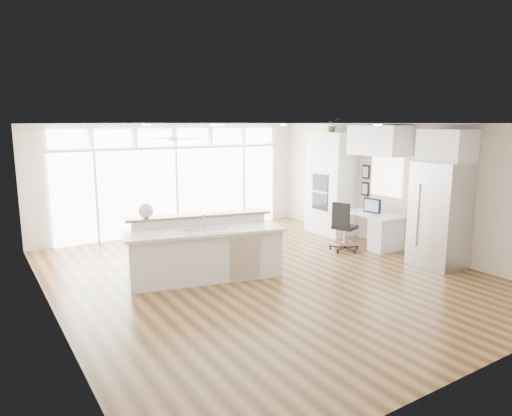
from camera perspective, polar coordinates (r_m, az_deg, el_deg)
floor at (r=8.37m, az=0.93°, el=-8.41°), size 7.00×8.00×0.02m
ceiling at (r=7.92m, az=0.99°, el=10.50°), size 7.00×8.00×0.02m
wall_back at (r=11.54m, az=-10.10°, el=3.61°), size 7.00×0.04×2.70m
wall_front at (r=5.26m, az=25.90°, el=-5.42°), size 7.00×0.04×2.70m
wall_left at (r=6.79m, az=-24.50°, el=-1.92°), size 0.04×8.00×2.70m
wall_right at (r=10.36m, az=17.33°, el=2.53°), size 0.04×8.00×2.70m
glass_wall at (r=11.53m, az=-9.93°, el=2.10°), size 5.80×0.06×2.08m
transom_row at (r=11.41m, az=-10.14°, el=8.72°), size 5.90×0.06×0.40m
desk_window at (r=10.50m, az=16.00°, el=3.80°), size 0.04×0.85×0.85m
ceiling_fan at (r=10.17m, az=-10.30°, el=9.08°), size 1.16×1.16×0.32m
recessed_lights at (r=8.08m, az=0.20°, el=10.35°), size 3.40×3.00×0.02m
oven_cabinet at (r=11.38m, az=9.30°, el=3.03°), size 0.64×1.20×2.50m
desk_nook at (r=10.45m, az=14.48°, el=-2.67°), size 0.72×1.30×0.76m
upper_cabinets at (r=10.23m, az=15.14°, el=8.17°), size 0.64×1.30×0.64m
refrigerator at (r=9.30m, az=22.00°, el=-0.81°), size 0.76×0.90×2.00m
fridge_cabinet at (r=9.20m, az=22.77°, el=7.19°), size 0.64×0.90×0.60m
framed_photos at (r=10.94m, az=13.53°, el=3.37°), size 0.06×0.22×0.80m
kitchen_island at (r=8.03m, az=-6.31°, el=-5.15°), size 2.90×1.63×1.09m
rug at (r=10.42m, az=12.46°, el=-4.74°), size 1.03×0.86×0.01m
office_chair at (r=9.94m, az=11.07°, el=-2.30°), size 0.69×0.67×1.07m
fishbowl at (r=8.11m, az=-13.60°, el=-0.32°), size 0.30×0.30×0.26m
monitor at (r=10.29m, az=14.31°, el=0.30°), size 0.14×0.43×0.36m
keyboard at (r=10.19m, az=13.62°, el=-0.73°), size 0.17×0.37×0.02m
potted_plant at (r=11.29m, az=9.51°, el=9.99°), size 0.35×0.38×0.26m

